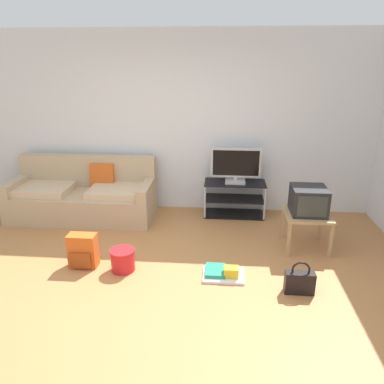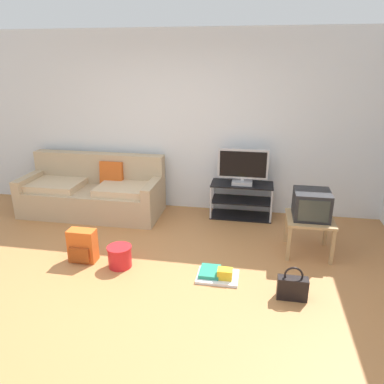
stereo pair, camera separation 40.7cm
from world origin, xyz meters
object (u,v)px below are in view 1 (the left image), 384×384
Objects in this scene: tv_stand at (234,199)px; handbag at (300,282)px; backpack at (83,251)px; couch at (84,196)px; flat_tv at (236,166)px; cleaning_bucket at (123,259)px; side_table at (307,219)px; crt_tv at (309,200)px; floor_tray at (223,273)px.

handbag is (0.62, -2.01, -0.13)m from tv_stand.
handbag is at bearing 10.76° from backpack.
backpack is 1.10× the size of handbag.
couch is 5.88× the size of handbag.
cleaning_bucket is at bearing -127.23° from flat_tv.
couch is at bearing 123.11° from cleaning_bucket.
couch is 2.88× the size of flat_tv.
flat_tv reaches higher than side_table.
handbag is (2.89, -1.78, -0.19)m from couch.
handbag is at bearing -103.87° from side_table.
flat_tv is at bearing 107.37° from handbag.
couch is 3.24m from crt_tv.
backpack is (-1.77, -1.65, -0.59)m from flat_tv.
flat_tv is 1.85× the size of backpack.
side_table is 1.54× the size of handbag.
flat_tv is 1.36m from side_table.
crt_tv reaches higher than floor_tray.
crt_tv is at bearing -13.40° from couch.
backpack reaches higher than cleaning_bucket.
crt_tv is 1.19× the size of handbag.
flat_tv is 2.04× the size of handbag.
tv_stand reaches higher than floor_tray.
cleaning_bucket is at bearing 177.80° from floor_tray.
tv_stand is 1.33m from side_table.
side_table is 1.95× the size of cleaning_bucket.
crt_tv is 0.95× the size of floor_tray.
tv_stand is 1.25× the size of flat_tv.
couch is at bearing 166.32° from side_table.
handbag is (-0.25, -1.02, -0.27)m from side_table.
couch reaches higher than crt_tv.
flat_tv is at bearing 132.00° from side_table.
crt_tv reaches higher than side_table.
cleaning_bucket is (-1.91, 0.28, 0.01)m from handbag.
backpack is at bearing -70.91° from couch.
backpack is (-2.64, -0.68, -0.20)m from side_table.
side_table is at bearing -90.00° from crt_tv.
tv_stand is at bearing 5.69° from couch.
tv_stand is at bearing 84.91° from floor_tray.
backpack reaches higher than floor_tray.
crt_tv reaches higher than handbag.
cleaning_bucket is (0.48, -0.05, -0.06)m from backpack.
side_table is 0.24m from crt_tv.
crt_tv is at bearing 33.53° from backpack.
backpack reaches higher than handbag.
tv_stand reaches higher than cleaning_bucket.
handbag is 0.82m from floor_tray.
flat_tv is 1.71× the size of crt_tv.
backpack is at bearing 173.88° from cleaning_bucket.
flat_tv is 1.62× the size of floor_tray.
crt_tv reaches higher than backpack.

